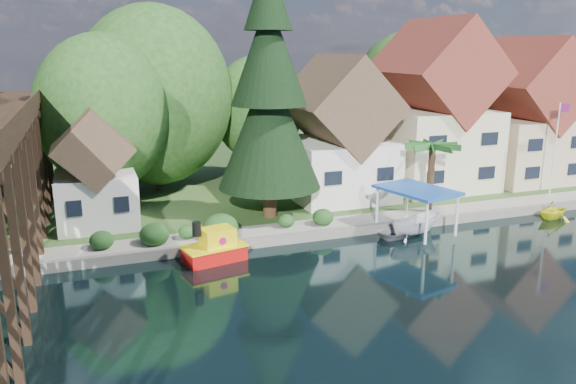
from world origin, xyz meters
name	(u,v)px	position (x,y,z in m)	size (l,w,h in m)	color
ground	(341,294)	(0.00, 0.00, 0.00)	(140.00, 140.00, 0.00)	black
bank	(204,163)	(0.00, 34.00, 0.25)	(140.00, 52.00, 0.50)	#2C5321
seawall	(345,232)	(4.00, 8.00, 0.31)	(60.00, 0.40, 0.62)	slate
promenade	(363,220)	(6.00, 9.30, 0.53)	(50.00, 2.60, 0.06)	gray
house_left	(337,138)	(7.00, 16.00, 5.14)	(7.64, 8.64, 11.02)	white
house_center	(433,116)	(16.00, 16.50, 6.42)	(8.65, 9.18, 13.89)	beige
house_right	(524,120)	(25.00, 16.00, 5.78)	(8.15, 8.64, 12.45)	#CDB493
shed	(95,176)	(-11.00, 14.50, 3.83)	(5.09, 5.40, 7.85)	white
bg_trees	(244,107)	(1.00, 21.25, 7.29)	(49.90, 13.30, 10.57)	#382314
shrubs	(210,227)	(-4.60, 9.26, 1.23)	(15.76, 2.47, 1.70)	#1D4117
conifer	(269,96)	(0.31, 12.46, 8.84)	(7.04, 7.04, 17.33)	#382314
palm_tree	(433,148)	(11.35, 9.54, 5.14)	(3.94, 3.94, 5.32)	#382314
flagpole	(557,139)	(23.20, 10.25, 5.03)	(1.15, 0.23, 7.38)	white
tugboat	(215,248)	(-4.90, 6.67, 0.77)	(3.86, 2.63, 2.56)	red
boat_white_a	(404,229)	(7.78, 7.00, 0.39)	(2.66, 3.72, 0.77)	silver
boat_canopy	(416,216)	(8.39, 6.64, 1.36)	(4.51, 5.62, 3.18)	white
boat_yellow	(554,209)	(19.80, 6.51, 0.74)	(2.41, 2.80, 1.47)	yellow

